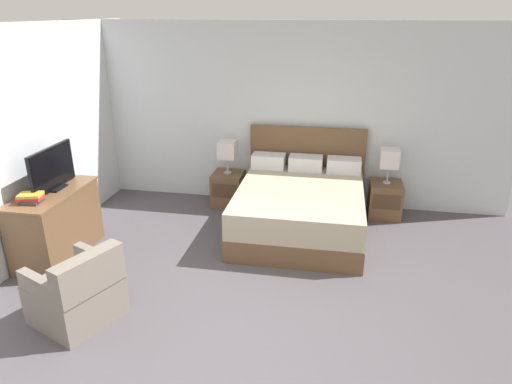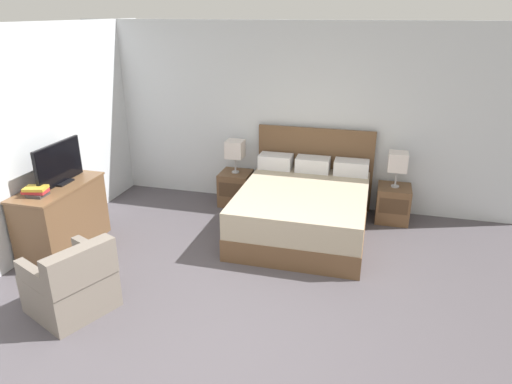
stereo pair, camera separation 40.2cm
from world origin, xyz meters
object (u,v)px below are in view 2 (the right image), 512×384
(nightstand_right, at_px, (393,203))
(armchair_by_window, at_px, (72,285))
(dresser, at_px, (62,217))
(book_blue_cover, at_px, (35,191))
(book_red_cover, at_px, (38,194))
(table_lamp_right, at_px, (398,162))
(table_lamp_left, at_px, (235,149))
(book_small_top, at_px, (35,188))
(nightstand_left, at_px, (236,188))
(tv, at_px, (59,164))
(bed, at_px, (304,208))

(nightstand_right, distance_m, armchair_by_window, 4.23)
(dresser, bearing_deg, book_blue_cover, -93.28)
(dresser, relative_size, book_blue_cover, 4.57)
(book_red_cover, xyz_separation_m, book_blue_cover, (-0.02, 0.00, 0.04))
(book_red_cover, distance_m, book_blue_cover, 0.04)
(book_blue_cover, height_order, armchair_by_window, book_blue_cover)
(table_lamp_right, bearing_deg, table_lamp_left, 180.00)
(armchair_by_window, bearing_deg, book_small_top, 139.93)
(dresser, bearing_deg, nightstand_left, 49.40)
(table_lamp_left, distance_m, book_red_cover, 2.73)
(nightstand_left, relative_size, dresser, 0.43)
(nightstand_left, distance_m, book_blue_cover, 2.82)
(table_lamp_left, bearing_deg, tv, -132.03)
(dresser, height_order, armchair_by_window, dresser)
(book_blue_cover, bearing_deg, book_small_top, 0.00)
(table_lamp_left, relative_size, book_small_top, 2.08)
(table_lamp_right, height_order, tv, tv)
(nightstand_right, distance_m, book_red_cover, 4.52)
(table_lamp_left, bearing_deg, bed, -30.74)
(tv, bearing_deg, bed, 21.86)
(bed, xyz_separation_m, armchair_by_window, (-1.87, -2.28, -0.05))
(nightstand_left, bearing_deg, armchair_by_window, -103.78)
(nightstand_right, relative_size, book_blue_cover, 1.94)
(tv, xyz_separation_m, book_small_top, (-0.01, -0.42, -0.15))
(book_red_cover, bearing_deg, nightstand_right, 29.52)
(tv, relative_size, book_blue_cover, 3.08)
(bed, height_order, table_lamp_left, bed)
(book_small_top, bearing_deg, tv, 88.33)
(nightstand_right, height_order, book_red_cover, book_red_cover)
(armchair_by_window, bearing_deg, dresser, 129.36)
(table_lamp_right, bearing_deg, bed, -149.26)
(book_small_top, bearing_deg, book_red_cover, 0.00)
(table_lamp_right, xyz_separation_m, tv, (-3.90, -1.79, 0.20))
(nightstand_right, relative_size, dresser, 0.43)
(nightstand_right, relative_size, armchair_by_window, 0.55)
(tv, xyz_separation_m, book_red_cover, (0.00, -0.42, -0.22))
(bed, bearing_deg, armchair_by_window, -129.35)
(nightstand_right, height_order, book_small_top, book_small_top)
(dresser, xyz_separation_m, book_blue_cover, (-0.02, -0.33, 0.46))
(book_blue_cover, distance_m, book_small_top, 0.04)
(tv, height_order, book_small_top, tv)
(book_small_top, distance_m, armchair_by_window, 1.33)
(book_blue_cover, bearing_deg, dresser, 86.72)
(book_red_cover, bearing_deg, dresser, 90.55)
(book_small_top, bearing_deg, table_lamp_right, 29.45)
(bed, xyz_separation_m, tv, (-2.76, -1.11, 0.73))
(book_blue_cover, xyz_separation_m, armchair_by_window, (0.91, -0.75, -0.59))
(nightstand_right, distance_m, tv, 4.37)
(tv, bearing_deg, book_blue_cover, -92.87)
(nightstand_right, relative_size, tv, 0.63)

